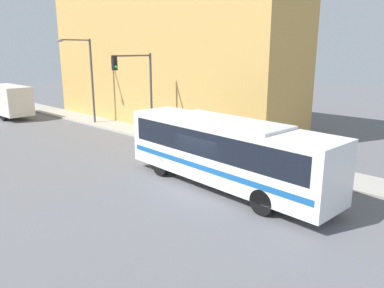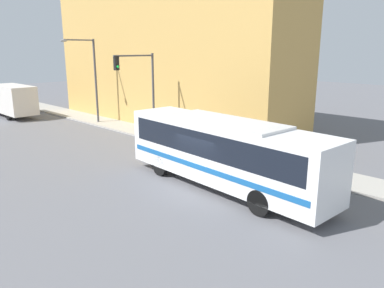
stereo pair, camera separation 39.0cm
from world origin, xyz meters
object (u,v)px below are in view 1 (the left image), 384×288
Objects in this scene: delivery_truck at (5,100)px; traffic_light_pole at (139,82)px; fire_hydrant at (197,142)px; parking_meter at (157,126)px; street_lamp at (87,73)px; city_bus at (225,149)px.

traffic_light_pole is at bearing -80.38° from delivery_truck.
delivery_truck is at bearing 99.95° from fire_hydrant.
street_lamp is (-0.18, 8.41, 3.32)m from parking_meter.
delivery_truck is at bearing 111.74° from street_lamp.
fire_hydrant is 0.54× the size of parking_meter.
traffic_light_pole reaches higher than city_bus.
street_lamp reaches higher than fire_hydrant.
delivery_truck is 9.95m from street_lamp.
fire_hydrant is 3.95m from parking_meter.
parking_meter is (4.18, 9.45, -0.87)m from city_bus.
traffic_light_pole is (3.27, 10.13, 2.25)m from city_bus.
fire_hydrant is (4.18, 5.54, -1.40)m from city_bus.
traffic_light_pole is at bearing -95.40° from street_lamp.
traffic_light_pole is at bearing 101.16° from fire_hydrant.
fire_hydrant is 0.10× the size of street_lamp.
delivery_truck is 1.34× the size of traffic_light_pole.
city_bus is at bearing -127.00° from fire_hydrant.
fire_hydrant is (3.72, -21.21, -1.16)m from delivery_truck.
fire_hydrant is 12.91m from street_lamp.
fire_hydrant is at bearing -89.19° from street_lamp.
delivery_truck is at bearing 102.14° from parking_meter.
city_bus is 8.53× the size of parking_meter.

